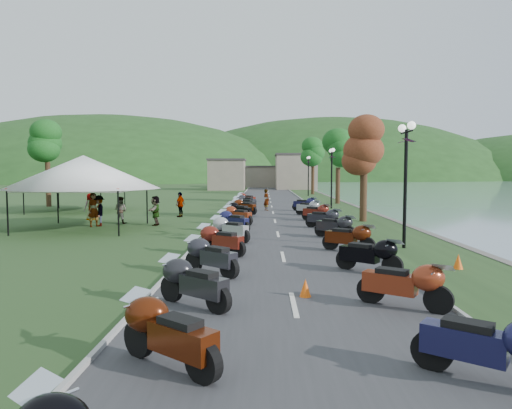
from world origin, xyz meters
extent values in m
cube|color=#3A3A3D|center=(0.00, 40.00, 0.01)|extent=(7.00, 120.00, 0.02)
cube|color=gray|center=(-2.00, 85.00, 2.50)|extent=(18.00, 16.00, 5.00)
imported|color=slate|center=(-10.32, 25.09, 0.00)|extent=(0.87, 0.86, 1.93)
imported|color=slate|center=(-9.30, 26.63, 0.00)|extent=(0.88, 0.65, 1.62)
imported|color=slate|center=(-10.13, 25.33, 0.00)|extent=(0.88, 1.24, 1.78)
cone|color=#F2590C|center=(0.33, 10.67, 0.23)|extent=(0.30, 0.30, 0.47)
camera|label=1|loc=(-0.71, -0.46, 3.11)|focal=32.00mm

